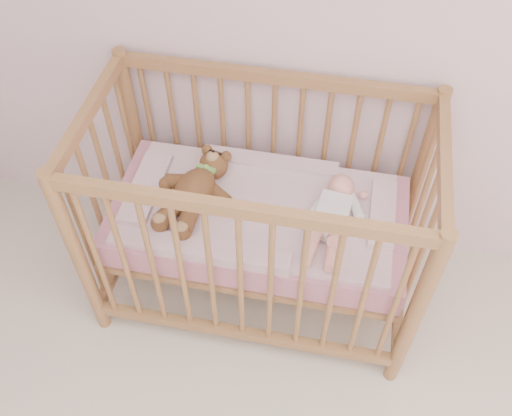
# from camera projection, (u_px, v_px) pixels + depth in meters

# --- Properties ---
(crib) EXTENTS (1.36, 0.76, 1.00)m
(crib) POSITION_uv_depth(u_px,v_px,m) (258.00, 218.00, 2.39)
(crib) COLOR #9F6A43
(crib) RESTS_ON floor
(mattress) EXTENTS (1.22, 0.62, 0.13)m
(mattress) POSITION_uv_depth(u_px,v_px,m) (258.00, 220.00, 2.40)
(mattress) COLOR pink
(mattress) RESTS_ON crib
(blanket) EXTENTS (1.10, 0.58, 0.06)m
(blanket) POSITION_uv_depth(u_px,v_px,m) (258.00, 208.00, 2.34)
(blanket) COLOR pink
(blanket) RESTS_ON mattress
(baby) EXTENTS (0.29, 0.51, 0.12)m
(baby) POSITION_uv_depth(u_px,v_px,m) (333.00, 211.00, 2.23)
(baby) COLOR silver
(baby) RESTS_ON blanket
(teddy_bear) EXTENTS (0.45, 0.55, 0.14)m
(teddy_bear) POSITION_uv_depth(u_px,v_px,m) (194.00, 189.00, 2.29)
(teddy_bear) COLOR brown
(teddy_bear) RESTS_ON blanket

